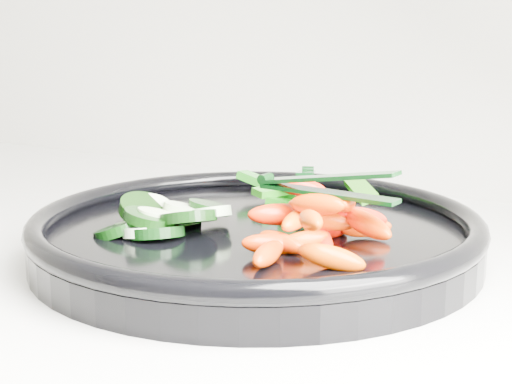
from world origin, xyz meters
The scene contains 6 objects.
veggie_tray centered at (0.29, 1.68, 0.95)m, with size 0.49×0.49×0.04m.
cucumber_pile centered at (0.22, 1.64, 0.96)m, with size 0.11×0.12×0.04m.
carrot_pile centered at (0.36, 1.65, 0.97)m, with size 0.12×0.14×0.05m.
pepper_pile centered at (0.27, 1.79, 0.96)m, with size 0.15×0.10×0.04m.
tong_carrot centered at (0.37, 1.65, 1.00)m, with size 0.11×0.02×0.02m.
tong_pepper centered at (0.28, 1.78, 0.98)m, with size 0.07×0.11×0.02m.
Camera 1 is at (0.61, 1.20, 1.11)m, focal length 50.00 mm.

